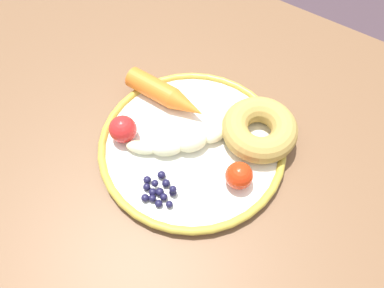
{
  "coord_description": "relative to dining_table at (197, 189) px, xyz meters",
  "views": [
    {
      "loc": [
        -0.14,
        0.23,
        1.23
      ],
      "look_at": [
        0.02,
        -0.02,
        0.74
      ],
      "focal_mm": 35.32,
      "sensor_mm": 36.0,
      "label": 1
    }
  ],
  "objects": [
    {
      "name": "banana",
      "position": [
        0.03,
        -0.02,
        0.1
      ],
      "size": [
        0.12,
        0.16,
        0.03
      ],
      "color": "beige",
      "rests_on": "plate"
    },
    {
      "name": "donut",
      "position": [
        -0.05,
        -0.09,
        0.11
      ],
      "size": [
        0.15,
        0.15,
        0.04
      ],
      "primitive_type": "torus",
      "rotation": [
        0.0,
        0.0,
        0.47
      ],
      "color": "#B08E44",
      "rests_on": "plate"
    },
    {
      "name": "dining_table",
      "position": [
        0.0,
        0.0,
        0.0
      ],
      "size": [
        1.3,
        0.83,
        0.73
      ],
      "color": "brown",
      "rests_on": "ground_plane"
    },
    {
      "name": "carrot_orange",
      "position": [
        0.1,
        -0.07,
        0.11
      ],
      "size": [
        0.14,
        0.03,
        0.03
      ],
      "color": "orange",
      "rests_on": "plate"
    },
    {
      "name": "ground_plane",
      "position": [
        0.0,
        0.0,
        -0.65
      ],
      "size": [
        6.0,
        6.0,
        0.0
      ],
      "primitive_type": "plane",
      "color": "#403037"
    },
    {
      "name": "tomato_mid",
      "position": [
        -0.07,
        -0.01,
        0.11
      ],
      "size": [
        0.04,
        0.04,
        0.04
      ],
      "primitive_type": "sphere",
      "color": "red",
      "rests_on": "plate"
    },
    {
      "name": "tomato_near",
      "position": [
        0.12,
        0.02,
        0.11
      ],
      "size": [
        0.04,
        0.04,
        0.04
      ],
      "primitive_type": "sphere",
      "color": "red",
      "rests_on": "plate"
    },
    {
      "name": "blueberry_pile",
      "position": [
        0.02,
        0.07,
        0.1
      ],
      "size": [
        0.06,
        0.05,
        0.02
      ],
      "color": "#191638",
      "rests_on": "plate"
    },
    {
      "name": "plate",
      "position": [
        0.02,
        -0.02,
        0.09
      ],
      "size": [
        0.28,
        0.28,
        0.02
      ],
      "color": "silver",
      "rests_on": "dining_table"
    }
  ]
}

